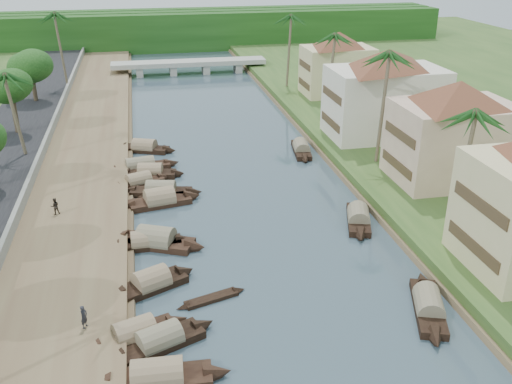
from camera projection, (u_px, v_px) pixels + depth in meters
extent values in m
plane|color=#374852|center=(285.00, 289.00, 40.59)|extent=(220.00, 220.00, 0.00)
cube|color=brown|center=(76.00, 191.00, 55.41)|extent=(10.00, 180.00, 0.80)
cube|color=#2D4B1E|center=(410.00, 163.00, 61.70)|extent=(16.00, 180.00, 1.20)
cube|color=slate|center=(29.00, 185.00, 54.26)|extent=(0.40, 180.00, 1.10)
cube|color=#153A10|center=(179.00, 33.00, 123.96)|extent=(120.00, 4.00, 8.00)
cube|color=#153A10|center=(177.00, 29.00, 128.43)|extent=(120.00, 4.00, 8.00)
cube|color=#153A10|center=(175.00, 26.00, 132.90)|extent=(120.00, 4.00, 8.00)
cube|color=#9D9D93|center=(189.00, 63.00, 104.19)|extent=(28.00, 4.00, 0.80)
cube|color=#9D9D93|center=(140.00, 71.00, 103.01)|extent=(1.20, 3.50, 1.80)
cube|color=#9D9D93|center=(173.00, 69.00, 104.10)|extent=(1.20, 3.50, 1.80)
cube|color=#9D9D93|center=(206.00, 68.00, 105.19)|extent=(1.20, 3.50, 1.80)
cube|color=#9D9D93|center=(238.00, 67.00, 106.28)|extent=(1.20, 3.50, 1.80)
cube|color=#473521|center=(473.00, 246.00, 39.85)|extent=(0.10, 6.40, 0.90)
cube|color=#473521|center=(480.00, 205.00, 38.55)|extent=(0.10, 6.40, 0.90)
cube|color=beige|center=(452.00, 142.00, 54.74)|extent=(11.00, 8.00, 7.50)
pyramid|color=brown|center=(460.00, 93.00, 52.76)|extent=(14.11, 14.11, 2.20)
cube|color=#473521|center=(397.00, 164.00, 54.49)|extent=(0.10, 6.40, 0.90)
cube|color=#473521|center=(400.00, 135.00, 53.27)|extent=(0.10, 6.40, 0.90)
cube|color=silver|center=(385.00, 102.00, 66.98)|extent=(13.00, 8.00, 8.00)
pyramid|color=brown|center=(389.00, 59.00, 64.90)|extent=(15.59, 15.59, 2.20)
cube|color=#473521|center=(330.00, 122.00, 66.60)|extent=(0.10, 6.40, 0.90)
cube|color=#473521|center=(332.00, 95.00, 65.30)|extent=(0.10, 6.40, 0.90)
cube|color=beige|center=(337.00, 71.00, 85.26)|extent=(10.00, 7.00, 7.00)
pyramid|color=brown|center=(339.00, 39.00, 83.38)|extent=(12.62, 12.62, 2.20)
cube|color=#473521|center=(304.00, 84.00, 85.05)|extent=(0.10, 5.60, 0.90)
cube|color=#473521|center=(305.00, 65.00, 83.91)|extent=(0.10, 5.60, 0.90)
cube|color=black|center=(158.00, 380.00, 31.95)|extent=(6.19, 2.22, 0.70)
cone|color=black|center=(218.00, 373.00, 32.38)|extent=(1.83, 1.80, 1.91)
cylinder|color=#8A7258|center=(157.00, 375.00, 31.80)|extent=(4.75, 2.22, 1.98)
cube|color=black|center=(160.00, 344.00, 34.80)|extent=(5.81, 3.80, 0.70)
cone|color=black|center=(204.00, 325.00, 36.36)|extent=(2.09, 2.09, 1.77)
cone|color=black|center=(111.00, 363.00, 33.17)|extent=(2.09, 2.09, 1.77)
cylinder|color=#786F5A|center=(159.00, 339.00, 34.64)|extent=(4.63, 3.35, 1.84)
cube|color=black|center=(135.00, 337.00, 35.39)|extent=(5.52, 3.41, 0.70)
cone|color=black|center=(178.00, 322.00, 36.72)|extent=(1.96, 2.01, 1.76)
cone|color=black|center=(89.00, 352.00, 34.00)|extent=(1.96, 2.01, 1.76)
cylinder|color=#8A7258|center=(135.00, 332.00, 35.24)|extent=(4.38, 3.07, 1.84)
cube|color=black|center=(152.00, 286.00, 40.65)|extent=(5.39, 3.91, 0.70)
cone|color=black|center=(186.00, 272.00, 42.15)|extent=(2.10, 2.22, 1.91)
cone|color=black|center=(115.00, 298.00, 39.08)|extent=(2.10, 2.22, 1.91)
cylinder|color=#8A7258|center=(151.00, 281.00, 40.49)|extent=(4.35, 3.47, 2.02)
cube|color=black|center=(156.00, 243.00, 46.28)|extent=(6.43, 4.53, 0.70)
cone|color=black|center=(196.00, 247.00, 45.54)|extent=(2.44, 2.52, 2.15)
cone|color=black|center=(118.00, 238.00, 46.96)|extent=(2.44, 2.52, 2.15)
cylinder|color=#786F5A|center=(156.00, 239.00, 46.13)|extent=(5.16, 4.00, 2.26)
cube|color=black|center=(148.00, 245.00, 46.06)|extent=(5.40, 1.72, 0.70)
cone|color=black|center=(185.00, 240.00, 46.59)|extent=(1.55, 1.54, 1.70)
cone|color=black|center=(110.00, 248.00, 45.47)|extent=(1.55, 1.54, 1.70)
cylinder|color=#8A7258|center=(147.00, 241.00, 45.91)|extent=(4.13, 1.78, 1.77)
cube|color=black|center=(160.00, 203.00, 53.39)|extent=(6.02, 3.19, 0.70)
cone|color=black|center=(192.00, 197.00, 54.47)|extent=(2.02, 2.20, 2.10)
cone|color=black|center=(126.00, 208.00, 52.24)|extent=(2.02, 2.20, 2.10)
cylinder|color=#8A7258|center=(160.00, 199.00, 53.23)|extent=(4.71, 3.01, 2.21)
cube|color=black|center=(161.00, 193.00, 55.45)|extent=(6.14, 3.05, 0.70)
cone|color=black|center=(195.00, 192.00, 55.34)|extent=(1.99, 1.92, 1.77)
cone|color=black|center=(128.00, 192.00, 55.51)|extent=(1.99, 1.92, 1.77)
cylinder|color=#786F5A|center=(161.00, 189.00, 55.30)|extent=(4.80, 2.80, 1.83)
cube|color=black|center=(139.00, 184.00, 57.48)|extent=(5.22, 3.29, 0.70)
cone|color=black|center=(164.00, 178.00, 58.79)|extent=(1.86, 1.88, 1.62)
cone|color=black|center=(113.00, 189.00, 56.10)|extent=(1.86, 1.88, 1.62)
cylinder|color=#8A7258|center=(139.00, 180.00, 57.32)|extent=(4.15, 2.93, 1.69)
cube|color=black|center=(151.00, 175.00, 59.66)|extent=(5.47, 2.72, 0.70)
cone|color=black|center=(178.00, 174.00, 59.67)|extent=(1.79, 1.86, 1.78)
cone|color=black|center=(123.00, 174.00, 59.59)|extent=(1.79, 1.86, 1.78)
cylinder|color=#8A7258|center=(150.00, 172.00, 59.51)|extent=(4.27, 2.57, 1.86)
cube|color=black|center=(140.00, 168.00, 61.35)|extent=(6.47, 2.76, 0.70)
cone|color=black|center=(172.00, 163.00, 62.46)|extent=(2.01, 1.84, 1.77)
cone|color=black|center=(108.00, 172.00, 60.17)|extent=(2.01, 1.84, 1.77)
cylinder|color=#786F5A|center=(140.00, 165.00, 61.19)|extent=(5.02, 2.59, 1.81)
cube|color=black|center=(145.00, 150.00, 66.75)|extent=(5.87, 3.82, 0.70)
cone|color=black|center=(170.00, 151.00, 66.18)|extent=(2.12, 2.13, 1.82)
cone|color=black|center=(120.00, 147.00, 67.26)|extent=(2.12, 2.13, 1.82)
cylinder|color=#8A7258|center=(144.00, 147.00, 66.59)|extent=(4.68, 3.38, 1.89)
cube|color=black|center=(428.00, 309.00, 38.13)|extent=(3.71, 6.46, 0.70)
cone|color=black|center=(421.00, 280.00, 41.22)|extent=(2.08, 2.19, 1.79)
cone|color=black|center=(436.00, 341.00, 34.97)|extent=(2.08, 2.19, 1.79)
cylinder|color=#786F5A|center=(429.00, 304.00, 37.97)|extent=(3.29, 5.09, 1.84)
cube|color=black|center=(358.00, 220.00, 50.05)|extent=(3.51, 6.10, 0.70)
cone|color=black|center=(356.00, 204.00, 52.95)|extent=(2.09, 2.09, 1.85)
cone|color=black|center=(361.00, 237.00, 47.08)|extent=(2.09, 2.09, 1.85)
cylinder|color=#786F5A|center=(359.00, 217.00, 49.90)|extent=(3.16, 4.81, 1.92)
cube|color=black|center=(301.00, 151.00, 66.42)|extent=(2.52, 6.15, 0.70)
cone|color=black|center=(298.00, 141.00, 69.41)|extent=(1.76, 1.89, 1.73)
cone|color=black|center=(305.00, 160.00, 63.37)|extent=(1.76, 1.89, 1.73)
cylinder|color=#786F5A|center=(301.00, 148.00, 66.27)|extent=(2.39, 4.76, 1.78)
cube|color=black|center=(211.00, 299.00, 39.34)|extent=(3.89, 1.93, 0.35)
cone|color=black|center=(239.00, 290.00, 40.28)|extent=(1.16, 1.09, 0.85)
cone|color=black|center=(183.00, 308.00, 38.40)|extent=(1.16, 1.09, 0.85)
cube|color=black|center=(161.00, 200.00, 54.22)|extent=(4.12, 2.87, 0.35)
cone|color=black|center=(184.00, 203.00, 53.53)|extent=(1.35, 1.27, 0.85)
cone|color=black|center=(138.00, 196.00, 54.92)|extent=(1.35, 1.27, 0.85)
cylinder|color=brown|center=(463.00, 168.00, 45.86)|extent=(0.86, 0.36, 9.52)
sphere|color=#184617|center=(472.00, 113.00, 44.00)|extent=(3.20, 3.20, 3.20)
cylinder|color=brown|center=(382.00, 108.00, 58.19)|extent=(0.78, 0.36, 11.53)
sphere|color=#184617|center=(387.00, 54.00, 55.94)|extent=(3.20, 3.20, 3.20)
cylinder|color=brown|center=(329.00, 73.00, 76.42)|extent=(1.08, 0.36, 10.27)
sphere|color=#184617|center=(331.00, 35.00, 74.41)|extent=(3.20, 3.20, 3.20)
cylinder|color=brown|center=(17.00, 115.00, 60.15)|extent=(1.20, 0.36, 8.79)
sphere|color=#184617|center=(10.00, 75.00, 58.43)|extent=(3.20, 3.20, 3.20)
cylinder|color=brown|center=(288.00, 51.00, 88.89)|extent=(0.86, 0.36, 11.04)
sphere|color=#184617|center=(289.00, 16.00, 86.73)|extent=(3.20, 3.20, 3.20)
cylinder|color=brown|center=(62.00, 50.00, 88.15)|extent=(0.96, 0.36, 11.25)
sphere|color=#184617|center=(57.00, 14.00, 85.94)|extent=(3.20, 3.20, 3.20)
cylinder|color=#443826|center=(15.00, 117.00, 68.27)|extent=(0.60, 0.60, 3.85)
ellipsoid|color=#153A10|center=(10.00, 87.00, 66.77)|extent=(4.59, 4.59, 3.78)
cylinder|color=#443826|center=(34.00, 89.00, 81.67)|extent=(0.60, 0.60, 3.37)
ellipsoid|color=#153A10|center=(31.00, 67.00, 80.35)|extent=(5.49, 5.49, 4.52)
cylinder|color=#443826|center=(416.00, 116.00, 70.16)|extent=(0.60, 0.60, 3.36)
ellipsoid|color=#153A10|center=(419.00, 90.00, 68.85)|extent=(4.80, 4.80, 3.95)
imported|color=#222329|center=(84.00, 317.00, 35.07)|extent=(0.59, 0.67, 1.55)
imported|color=#2B241E|center=(55.00, 206.00, 49.57)|extent=(0.85, 0.74, 1.50)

